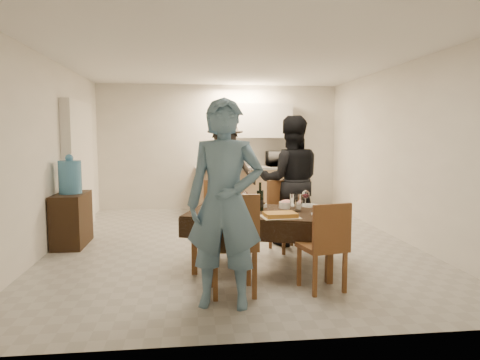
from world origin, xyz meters
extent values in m
cube|color=#A2A29E|center=(0.00, 0.00, 0.00)|extent=(5.00, 6.00, 0.02)
cube|color=white|center=(0.00, 0.00, 2.60)|extent=(5.00, 6.00, 0.02)
cube|color=beige|center=(0.00, 3.00, 1.30)|extent=(5.00, 0.02, 2.60)
cube|color=beige|center=(0.00, -3.00, 1.30)|extent=(5.00, 0.02, 2.60)
cube|color=beige|center=(-2.50, 0.00, 1.30)|extent=(0.02, 6.00, 2.60)
cube|color=beige|center=(2.50, 0.00, 1.30)|extent=(0.02, 6.00, 2.60)
cube|color=white|center=(-2.42, 1.20, 1.05)|extent=(0.15, 1.40, 2.10)
cube|color=tan|center=(0.60, 2.68, 0.43)|extent=(2.20, 0.60, 0.86)
cube|color=#A5A4A0|center=(0.60, 2.68, 0.89)|extent=(2.24, 0.64, 0.05)
cube|color=white|center=(0.90, 2.82, 1.85)|extent=(1.20, 0.34, 0.70)
cube|color=black|center=(0.25, -1.21, 0.66)|extent=(1.96, 1.50, 0.04)
cube|color=brown|center=(0.25, -1.21, 0.32)|extent=(0.06, 0.06, 0.64)
cube|color=brown|center=(-0.20, -1.96, 0.49)|extent=(0.47, 0.47, 0.05)
cube|color=brown|center=(-0.20, -2.17, 0.77)|extent=(0.46, 0.05, 0.49)
cube|color=brown|center=(0.70, -1.96, 0.44)|extent=(0.49, 0.49, 0.05)
cube|color=brown|center=(0.70, -2.15, 0.68)|extent=(0.41, 0.13, 0.44)
cube|color=brown|center=(-0.20, -0.46, 0.46)|extent=(0.46, 0.46, 0.05)
cube|color=brown|center=(-0.20, -0.66, 0.72)|extent=(0.43, 0.07, 0.46)
cube|color=brown|center=(0.70, -0.46, 0.46)|extent=(0.54, 0.54, 0.05)
cube|color=brown|center=(0.70, -0.65, 0.71)|extent=(0.42, 0.18, 0.46)
cube|color=black|center=(-2.28, 0.13, 0.37)|extent=(0.40, 0.80, 0.74)
cylinder|color=#519DD5|center=(-2.28, 0.13, 0.97)|extent=(0.31, 0.31, 0.46)
cylinder|color=white|center=(0.60, -1.26, 0.78)|extent=(0.13, 0.13, 0.21)
cube|color=gold|center=(0.35, -1.59, 0.70)|extent=(0.42, 0.33, 0.05)
cylinder|color=white|center=(0.55, -1.03, 0.72)|extent=(0.19, 0.19, 0.07)
cylinder|color=white|center=(0.20, -0.93, 0.70)|extent=(0.22, 0.22, 0.04)
cylinder|color=white|center=(-0.35, -1.51, 0.69)|extent=(0.26, 0.26, 0.01)
cylinder|color=white|center=(0.85, -1.51, 0.69)|extent=(0.26, 0.26, 0.02)
cylinder|color=white|center=(-0.35, -0.91, 0.69)|extent=(0.27, 0.27, 0.02)
cylinder|color=white|center=(0.85, -0.91, 0.68)|extent=(0.25, 0.25, 0.01)
imported|color=white|center=(1.26, 2.68, 1.07)|extent=(0.57, 0.39, 0.32)
imported|color=slate|center=(-0.30, -2.26, 0.94)|extent=(0.77, 0.58, 1.89)
imported|color=black|center=(0.80, -0.16, 0.91)|extent=(0.96, 0.79, 1.83)
imported|color=black|center=(0.06, 2.23, 0.92)|extent=(1.19, 0.69, 1.85)
camera|label=1|loc=(-0.60, -6.04, 1.56)|focal=32.00mm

